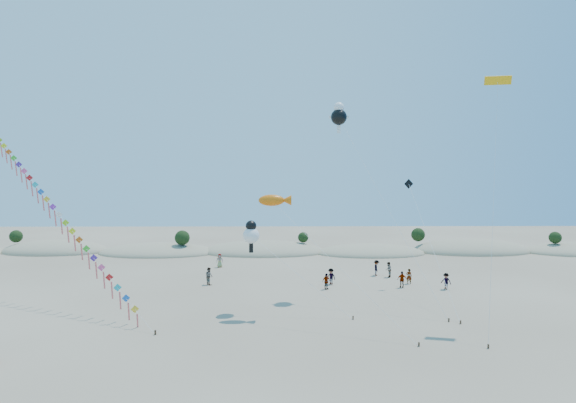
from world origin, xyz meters
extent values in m
plane|color=#7E6D57|center=(0.00, 0.00, 0.00)|extent=(160.00, 160.00, 0.00)
ellipsoid|color=gray|center=(-32.00, 46.00, 0.00)|extent=(16.00, 8.80, 3.60)
ellipsoid|color=#1C3814|center=(-32.00, 46.00, 0.99)|extent=(12.80, 5.76, 0.64)
ellipsoid|color=gray|center=(-16.00, 44.60, 0.00)|extent=(17.60, 9.68, 3.00)
ellipsoid|color=#1C3814|center=(-16.00, 44.60, 0.83)|extent=(14.08, 6.34, 0.70)
ellipsoid|color=gray|center=(0.00, 45.30, 0.00)|extent=(19.00, 10.45, 3.40)
ellipsoid|color=#1C3814|center=(0.00, 45.30, 0.94)|extent=(15.20, 6.84, 0.76)
ellipsoid|color=gray|center=(16.00, 43.90, 0.00)|extent=(16.40, 9.02, 2.80)
ellipsoid|color=#1C3814|center=(16.00, 43.90, 0.77)|extent=(13.12, 5.90, 0.66)
ellipsoid|color=gray|center=(32.00, 45.70, 0.00)|extent=(18.00, 9.90, 3.80)
ellipsoid|color=#1C3814|center=(32.00, 45.70, 1.04)|extent=(14.40, 6.48, 0.72)
sphere|color=black|center=(-38.00, 46.20, 2.36)|extent=(1.90, 1.90, 1.90)
sphere|color=black|center=(-12.00, 43.40, 2.48)|extent=(2.20, 2.20, 2.20)
sphere|color=black|center=(6.00, 45.40, 2.24)|extent=(1.60, 1.60, 1.60)
sphere|color=black|center=(24.00, 46.80, 2.44)|extent=(2.10, 2.10, 2.10)
sphere|color=black|center=(44.00, 44.10, 2.32)|extent=(1.80, 1.80, 1.80)
cube|color=#3F2D1E|center=(-6.72, 8.12, 0.17)|extent=(0.12, 0.12, 0.35)
cylinder|color=silver|center=(-17.85, 17.27, 8.19)|extent=(22.28, 18.33, 16.39)
cube|color=yellow|center=(-8.74, 9.77, 1.48)|extent=(1.23, 0.48, 1.29)
cube|color=#DC5C60|center=(-8.56, 9.82, 0.38)|extent=(0.19, 0.45, 1.55)
cube|color=blue|center=(-9.66, 10.53, 2.16)|extent=(1.23, 0.48, 1.29)
cube|color=#DC5C60|center=(-9.48, 10.58, 1.06)|extent=(0.19, 0.45, 1.55)
cube|color=#19B6BC|center=(-10.58, 11.29, 2.84)|extent=(1.23, 0.48, 1.29)
cube|color=#DC5C60|center=(-10.40, 11.34, 1.74)|extent=(0.19, 0.45, 1.55)
cube|color=red|center=(-11.50, 12.04, 3.51)|extent=(1.23, 0.48, 1.29)
cube|color=#DC5C60|center=(-11.32, 12.09, 2.41)|extent=(0.19, 0.45, 1.55)
cube|color=#FA4F8E|center=(-12.42, 12.80, 4.19)|extent=(1.23, 0.48, 1.29)
cube|color=#DC5C60|center=(-12.24, 12.85, 3.09)|extent=(0.19, 0.45, 1.55)
cube|color=#502493|center=(-13.34, 13.56, 4.87)|extent=(1.23, 0.48, 1.29)
cube|color=#DC5C60|center=(-13.16, 13.61, 3.77)|extent=(0.19, 0.45, 1.55)
cube|color=green|center=(-14.26, 14.31, 5.54)|extent=(1.23, 0.48, 1.29)
cube|color=#DC5C60|center=(-14.08, 14.36, 4.44)|extent=(0.19, 0.45, 1.55)
cube|color=#DA5512|center=(-15.18, 15.07, 6.22)|extent=(1.23, 0.48, 1.29)
cube|color=#DC5C60|center=(-15.00, 15.12, 5.12)|extent=(0.19, 0.45, 1.55)
cube|color=yellow|center=(-16.10, 15.83, 6.90)|extent=(1.23, 0.48, 1.29)
cube|color=#DC5C60|center=(-15.92, 15.88, 5.80)|extent=(0.19, 0.45, 1.55)
cube|color=#98DA19|center=(-17.02, 16.58, 7.57)|extent=(1.23, 0.48, 1.29)
cube|color=#DC5C60|center=(-16.84, 16.63, 6.47)|extent=(0.19, 0.45, 1.55)
cube|color=white|center=(-17.94, 17.34, 8.25)|extent=(1.23, 0.48, 1.29)
cube|color=#DC5C60|center=(-17.76, 17.39, 7.15)|extent=(0.19, 0.45, 1.55)
cube|color=purple|center=(-18.86, 18.10, 8.93)|extent=(1.23, 0.48, 1.29)
cube|color=#DC5C60|center=(-18.68, 18.15, 7.83)|extent=(0.19, 0.45, 1.55)
cube|color=yellow|center=(-19.78, 18.86, 9.60)|extent=(1.23, 0.48, 1.29)
cube|color=#DC5C60|center=(-19.60, 18.91, 8.50)|extent=(0.19, 0.45, 1.55)
cube|color=blue|center=(-20.70, 19.61, 10.28)|extent=(1.23, 0.48, 1.29)
cube|color=#DC5C60|center=(-20.52, 19.66, 9.18)|extent=(0.19, 0.45, 1.55)
cube|color=#19B6BC|center=(-21.62, 20.37, 10.96)|extent=(1.23, 0.48, 1.29)
cube|color=#DC5C60|center=(-21.44, 20.42, 9.86)|extent=(0.19, 0.45, 1.55)
cube|color=red|center=(-22.54, 21.13, 11.63)|extent=(1.23, 0.48, 1.29)
cube|color=#DC5C60|center=(-22.36, 21.18, 10.53)|extent=(0.19, 0.45, 1.55)
cube|color=#FA4F8E|center=(-23.46, 21.88, 12.31)|extent=(1.23, 0.48, 1.29)
cube|color=#DC5C60|center=(-23.28, 21.93, 11.21)|extent=(0.19, 0.45, 1.55)
cube|color=#502493|center=(-24.38, 22.64, 12.99)|extent=(1.23, 0.48, 1.29)
cube|color=#DC5C60|center=(-24.20, 22.69, 11.89)|extent=(0.19, 0.45, 1.55)
cube|color=green|center=(-25.30, 23.40, 13.66)|extent=(1.23, 0.48, 1.29)
cube|color=#DC5C60|center=(-25.12, 23.45, 12.56)|extent=(0.19, 0.45, 1.55)
cube|color=#DA5512|center=(-26.22, 24.15, 14.34)|extent=(1.23, 0.48, 1.29)
cube|color=#DC5C60|center=(-26.04, 24.20, 13.24)|extent=(0.19, 0.45, 1.55)
cube|color=yellow|center=(-27.14, 24.91, 15.02)|extent=(1.23, 0.48, 1.29)
cube|color=#DC5C60|center=(-26.96, 24.96, 13.92)|extent=(0.19, 0.45, 1.55)
cube|color=#DC5C60|center=(-27.88, 25.72, 14.59)|extent=(0.19, 0.45, 1.55)
cube|color=#3F2D1E|center=(12.40, 5.47, 0.15)|extent=(0.10, 0.10, 0.30)
cylinder|color=silver|center=(7.15, 9.67, 4.89)|extent=(10.53, 8.44, 9.80)
ellipsoid|color=orange|center=(1.90, 13.88, 9.78)|extent=(2.25, 0.99, 0.99)
cone|color=orange|center=(3.16, 13.88, 9.78)|extent=(0.90, 0.90, 0.90)
cube|color=#3F2D1E|center=(8.69, 11.68, 0.15)|extent=(0.10, 0.10, 0.30)
cylinder|color=silver|center=(4.39, 13.14, 3.32)|extent=(8.63, 2.95, 6.66)
sphere|color=white|center=(0.08, 14.60, 6.64)|extent=(1.43, 1.43, 1.43)
sphere|color=black|center=(0.08, 14.60, 7.49)|extent=(0.95, 0.95, 0.95)
cube|color=black|center=(0.08, 14.60, 5.52)|extent=(0.35, 0.18, 0.80)
cube|color=#3F2D1E|center=(16.41, 10.95, 0.15)|extent=(0.10, 0.10, 0.30)
cylinder|color=silver|center=(12.47, 16.15, 8.87)|extent=(7.91, 10.42, 17.75)
sphere|color=black|center=(8.53, 21.35, 17.74)|extent=(1.61, 1.61, 1.61)
sphere|color=white|center=(8.53, 21.35, 18.70)|extent=(1.05, 1.05, 1.05)
cube|color=white|center=(8.53, 21.35, 16.53)|extent=(0.35, 0.18, 0.80)
cube|color=white|center=(7.83, 21.35, 17.74)|extent=(0.60, 0.15, 0.25)
cube|color=white|center=(9.23, 21.35, 17.74)|extent=(0.60, 0.15, 0.25)
cube|color=#3F2D1E|center=(17.10, 5.02, 0.15)|extent=(0.10, 0.10, 0.30)
cylinder|color=silver|center=(18.88, 8.82, 9.89)|extent=(3.59, 7.64, 19.79)
cube|color=#F7A70D|center=(20.66, 12.63, 19.78)|extent=(2.14, 0.87, 0.75)
cube|color=black|center=(20.66, 12.65, 19.78)|extent=(2.07, 0.54, 0.19)
cube|color=#3F2D1E|center=(17.17, 10.40, 0.15)|extent=(0.10, 0.10, 0.30)
cylinder|color=silver|center=(16.85, 17.46, 5.46)|extent=(0.66, 14.13, 10.94)
cube|color=black|center=(16.53, 24.52, 10.92)|extent=(1.05, 0.31, 1.08)
imported|color=slate|center=(-5.13, 24.16, 0.94)|extent=(1.13, 1.16, 1.88)
imported|color=slate|center=(7.39, 21.95, 0.84)|extent=(1.05, 0.86, 1.68)
imported|color=slate|center=(8.11, 24.14, 0.87)|extent=(1.27, 1.23, 1.74)
imported|color=slate|center=(13.95, 28.55, 0.91)|extent=(0.81, 1.25, 1.82)
imported|color=slate|center=(16.67, 24.34, 0.82)|extent=(0.64, 0.46, 1.65)
imported|color=slate|center=(15.14, 27.59, 0.89)|extent=(0.94, 1.05, 1.78)
imported|color=slate|center=(-5.21, 33.72, 0.87)|extent=(0.91, 0.66, 1.74)
imported|color=slate|center=(15.48, 22.60, 0.87)|extent=(1.03, 0.46, 1.73)
imported|color=slate|center=(19.89, 21.83, 0.85)|extent=(1.25, 1.20, 1.70)
camera|label=1|loc=(2.84, -27.40, 12.22)|focal=30.00mm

